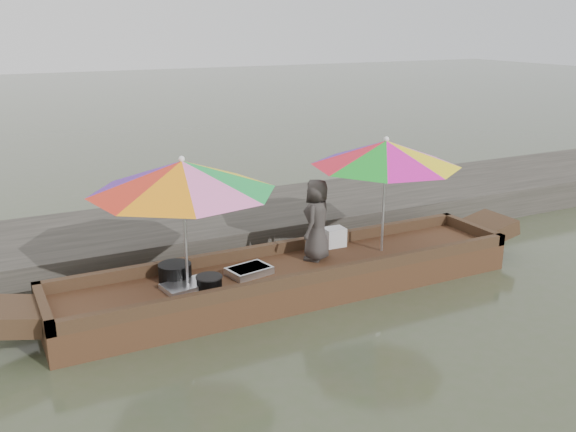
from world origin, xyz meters
name	(u,v)px	position (x,y,z in m)	size (l,w,h in m)	color
water	(292,293)	(0.00, 0.00, 0.00)	(80.00, 80.00, 0.00)	#3C452B
dock	(227,227)	(0.00, 2.20, 0.25)	(22.00, 2.20, 0.50)	#2D2B26
boat_hull	(292,280)	(0.00, 0.00, 0.17)	(6.01, 1.20, 0.35)	#422919
cooking_pot	(175,272)	(-1.43, 0.26, 0.45)	(0.39, 0.39, 0.21)	black
tray_crayfish	(249,271)	(-0.57, 0.04, 0.39)	(0.51, 0.35, 0.09)	silver
tray_scallop	(185,286)	(-1.40, -0.03, 0.38)	(0.51, 0.35, 0.06)	silver
charcoal_grill	(209,283)	(-1.15, -0.16, 0.42)	(0.29, 0.29, 0.14)	black
supply_bag	(334,237)	(0.89, 0.45, 0.48)	(0.28, 0.22, 0.26)	silver
vendor	(317,219)	(0.43, 0.13, 0.89)	(0.53, 0.34, 1.07)	#36312F
umbrella_bow	(185,224)	(-1.36, 0.00, 1.12)	(2.12, 2.12, 1.55)	yellow
umbrella_stern	(384,195)	(1.37, 0.00, 1.12)	(1.95, 1.95, 1.55)	orange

